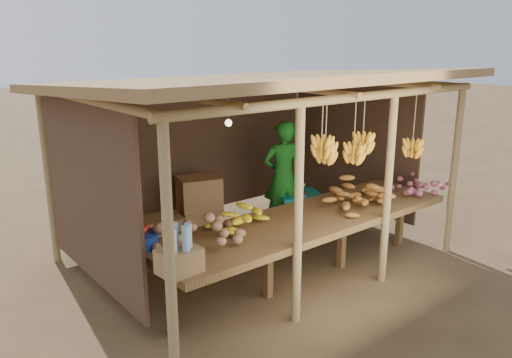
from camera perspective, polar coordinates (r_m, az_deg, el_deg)
ground at (r=6.69m, az=0.00°, el=-8.70°), size 60.00×60.00×0.00m
stall_structure at (r=6.21m, az=0.21°, el=7.85°), size 4.70×3.50×2.43m
counter at (r=5.76m, az=5.99°, el=-4.93°), size 3.90×1.05×0.80m
potato_heap at (r=4.89m, az=-6.53°, el=-5.62°), size 1.15×0.85×0.37m
sweet_potato_heap at (r=6.20m, az=11.67°, el=-1.37°), size 1.06×0.79×0.36m
onion_heap at (r=7.01m, az=18.24°, el=0.13°), size 1.00×0.72×0.36m
banana_pile at (r=5.36m, az=-1.79°, el=-3.74°), size 0.74×0.59×0.35m
tomato_basin at (r=5.01m, az=-13.37°, el=-6.65°), size 0.39×0.39×0.21m
bottle_box at (r=4.38m, az=-8.80°, el=-8.53°), size 0.37×0.30×0.44m
vendor at (r=7.33m, az=3.07°, el=0.28°), size 0.71×0.60×1.66m
tarp_crate at (r=7.48m, az=4.87°, el=-3.59°), size 0.79×0.75×0.75m
carton_stack at (r=7.01m, az=-7.86°, el=-4.21°), size 1.27×0.57×0.90m
burlap_sacks at (r=6.56m, az=-14.88°, el=-7.36°), size 0.82×0.43×0.58m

